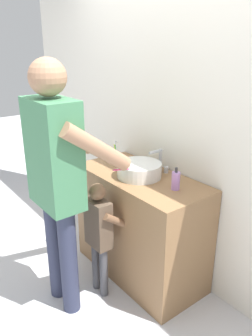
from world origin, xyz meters
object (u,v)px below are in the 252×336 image
(toothbrush_cup, at_px, (116,158))
(adult_parent, at_px, (57,170))
(soap_bottle, at_px, (176,181))
(child_toddler, at_px, (100,230))

(toothbrush_cup, distance_m, adult_parent, 0.73)
(toothbrush_cup, height_order, soap_bottle, toothbrush_cup)
(child_toddler, relative_size, adult_parent, 0.52)
(toothbrush_cup, height_order, adult_parent, adult_parent)
(toothbrush_cup, distance_m, soap_bottle, 0.67)
(soap_bottle, distance_m, child_toddler, 0.68)
(adult_parent, bearing_deg, child_toddler, 73.88)
(child_toddler, distance_m, adult_parent, 0.59)
(soap_bottle, distance_m, adult_parent, 0.82)
(child_toddler, bearing_deg, toothbrush_cup, 129.50)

